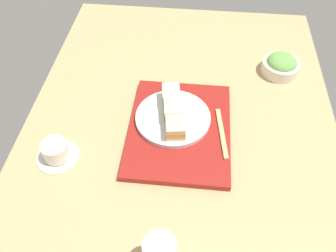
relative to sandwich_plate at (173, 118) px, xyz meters
The scene contains 9 objects.
ground_plane 5.20cm from the sandwich_plate, 121.08° to the right, with size 140.00×100.00×3.00cm, color tan.
serving_tray 4.07cm from the sandwich_plate, 146.02° to the right, with size 40.23×31.34×2.17cm, color maroon.
sandwich_plate is the anchor object (origin of this frame).
sandwich_near 7.21cm from the sandwich_plate, 169.18° to the right, with size 7.93×6.80×4.55cm.
sandwich_middle 3.22cm from the sandwich_plate, 126.87° to the right, with size 8.26×6.92×4.95cm.
sandwich_far 7.34cm from the sandwich_plate, 10.82° to the left, with size 7.80×6.67×5.16cm.
salad_bowl 46.81cm from the sandwich_plate, 51.47° to the right, with size 13.43×13.43×7.42cm.
chopsticks_pair 16.01cm from the sandwich_plate, 105.73° to the right, with size 19.50×4.04×0.70cm.
coffee_cup 36.71cm from the sandwich_plate, 116.74° to the left, with size 12.49×12.49×6.10cm.
Camera 1 is at (-71.78, -3.53, 84.69)cm, focal length 37.25 mm.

